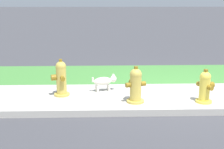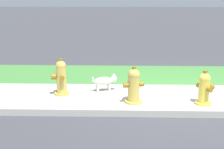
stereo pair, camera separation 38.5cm
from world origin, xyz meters
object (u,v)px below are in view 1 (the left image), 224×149
at_px(fire_hydrant_near_corner, 205,87).
at_px(fire_hydrant_across_street, 136,85).
at_px(small_white_dog, 105,81).
at_px(fire_hydrant_by_grass_verge, 61,78).

bearing_deg(fire_hydrant_near_corner, fire_hydrant_across_street, -117.75).
bearing_deg(fire_hydrant_across_street, small_white_dog, 111.01).
height_order(fire_hydrant_near_corner, fire_hydrant_across_street, fire_hydrant_across_street).
height_order(fire_hydrant_by_grass_verge, small_white_dog, fire_hydrant_by_grass_verge).
xyz_separation_m(fire_hydrant_near_corner, fire_hydrant_by_grass_verge, (-2.77, 0.51, 0.06)).
relative_size(fire_hydrant_near_corner, small_white_dog, 1.23).
height_order(fire_hydrant_near_corner, fire_hydrant_by_grass_verge, fire_hydrant_by_grass_verge).
xyz_separation_m(fire_hydrant_near_corner, fire_hydrant_across_street, (-1.31, 0.05, 0.03)).
distance_m(fire_hydrant_across_street, small_white_dog, 0.95).
distance_m(fire_hydrant_near_corner, small_white_dog, 2.05).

